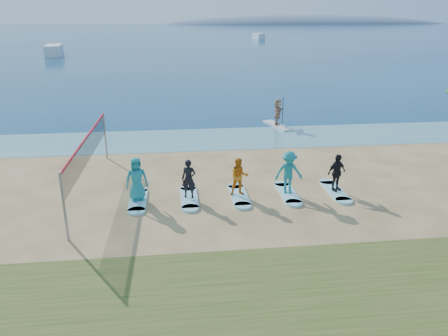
{
  "coord_description": "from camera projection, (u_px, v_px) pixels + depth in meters",
  "views": [
    {
      "loc": [
        -2.31,
        -15.51,
        7.39
      ],
      "look_at": [
        -0.21,
        2.0,
        1.1
      ],
      "focal_mm": 35.0,
      "sensor_mm": 36.0,
      "label": 1
    }
  ],
  "objects": [
    {
      "name": "surfboard_2",
      "position": [
        239.0,
        196.0,
        18.57
      ],
      "size": [
        0.7,
        2.2,
        0.09
      ],
      "primitive_type": "cube",
      "color": "#99E3ED",
      "rests_on": "ground"
    },
    {
      "name": "student_3",
      "position": [
        289.0,
        172.0,
        18.48
      ],
      "size": [
        1.2,
        0.7,
        1.84
      ],
      "primitive_type": "imported",
      "rotation": [
        0.0,
        0.0,
        0.02
      ],
      "color": "teal",
      "rests_on": "surfboard_3"
    },
    {
      "name": "surfboard_1",
      "position": [
        189.0,
        198.0,
        18.33
      ],
      "size": [
        0.7,
        2.2,
        0.09
      ],
      "primitive_type": "cube",
      "color": "#99E3ED",
      "rests_on": "ground"
    },
    {
      "name": "student_2",
      "position": [
        239.0,
        177.0,
        18.28
      ],
      "size": [
        0.79,
        0.62,
        1.61
      ],
      "primitive_type": "imported",
      "rotation": [
        0.0,
        0.0,
        0.01
      ],
      "color": "orange",
      "rests_on": "surfboard_2"
    },
    {
      "name": "island_ridge",
      "position": [
        308.0,
        24.0,
        308.43
      ],
      "size": [
        220.0,
        56.0,
        18.0
      ],
      "primitive_type": "ellipsoid",
      "color": "slate",
      "rests_on": "ground"
    },
    {
      "name": "student_0",
      "position": [
        137.0,
        179.0,
        17.78
      ],
      "size": [
        0.99,
        0.76,
        1.81
      ],
      "primitive_type": "imported",
      "rotation": [
        0.0,
        0.0,
        0.23
      ],
      "color": "teal",
      "rests_on": "surfboard_0"
    },
    {
      "name": "paddleboard",
      "position": [
        277.0,
        125.0,
        30.04
      ],
      "size": [
        1.5,
        3.08,
        0.12
      ],
      "primitive_type": "cube",
      "rotation": [
        0.0,
        0.0,
        0.28
      ],
      "color": "silver",
      "rests_on": "ground"
    },
    {
      "name": "ocean",
      "position": [
        176.0,
        33.0,
        166.88
      ],
      "size": [
        600.0,
        600.0,
        0.0
      ],
      "primitive_type": "plane",
      "color": "navy",
      "rests_on": "ground"
    },
    {
      "name": "boat_offshore_a",
      "position": [
        55.0,
        56.0,
        79.13
      ],
      "size": [
        3.57,
        7.85,
        1.93
      ],
      "primitive_type": "cube",
      "rotation": [
        0.0,
        0.0,
        0.13
      ],
      "color": "silver",
      "rests_on": "ground"
    },
    {
      "name": "paddleboarder",
      "position": [
        278.0,
        112.0,
        29.73
      ],
      "size": [
        1.14,
        1.71,
        1.76
      ],
      "primitive_type": "imported",
      "rotation": [
        0.0,
        0.0,
        1.15
      ],
      "color": "tan",
      "rests_on": "paddleboard"
    },
    {
      "name": "shallow_water",
      "position": [
        211.0,
        139.0,
        27.06
      ],
      "size": [
        600.0,
        600.0,
        0.0
      ],
      "primitive_type": "plane",
      "color": "teal",
      "rests_on": "ground"
    },
    {
      "name": "surfboard_3",
      "position": [
        288.0,
        193.0,
        18.81
      ],
      "size": [
        0.7,
        2.2,
        0.09
      ],
      "primitive_type": "cube",
      "color": "#99E3ED",
      "rests_on": "ground"
    },
    {
      "name": "student_1",
      "position": [
        189.0,
        179.0,
        18.05
      ],
      "size": [
        0.67,
        0.52,
        1.62
      ],
      "primitive_type": "imported",
      "rotation": [
        0.0,
        0.0,
        -0.24
      ],
      "color": "black",
      "rests_on": "surfboard_1"
    },
    {
      "name": "ground",
      "position": [
        235.0,
        211.0,
        17.25
      ],
      "size": [
        600.0,
        600.0,
        0.0
      ],
      "primitive_type": "plane",
      "color": "tan",
      "rests_on": "ground"
    },
    {
      "name": "boat_offshore_b",
      "position": [
        259.0,
        39.0,
        129.55
      ],
      "size": [
        3.05,
        5.55,
        1.62
      ],
      "primitive_type": "cube",
      "rotation": [
        0.0,
        0.0,
        0.19
      ],
      "color": "silver",
      "rests_on": "ground"
    },
    {
      "name": "volleyball_net",
      "position": [
        88.0,
        149.0,
        18.61
      ],
      "size": [
        0.24,
        9.09,
        2.5
      ],
      "rotation": [
        0.0,
        0.0,
        -0.02
      ],
      "color": "gray",
      "rests_on": "ground"
    },
    {
      "name": "student_4",
      "position": [
        337.0,
        172.0,
        18.76
      ],
      "size": [
        1.04,
        0.74,
        1.63
      ],
      "primitive_type": "imported",
      "rotation": [
        0.0,
        0.0,
        0.4
      ],
      "color": "black",
      "rests_on": "surfboard_4"
    },
    {
      "name": "surfboard_0",
      "position": [
        138.0,
        200.0,
        18.1
      ],
      "size": [
        0.7,
        2.2,
        0.09
      ],
      "primitive_type": "cube",
      "color": "#99E3ED",
      "rests_on": "ground"
    },
    {
      "name": "surfboard_4",
      "position": [
        335.0,
        191.0,
        19.04
      ],
      "size": [
        0.7,
        2.2,
        0.09
      ],
      "primitive_type": "cube",
      "color": "#99E3ED",
      "rests_on": "ground"
    }
  ]
}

